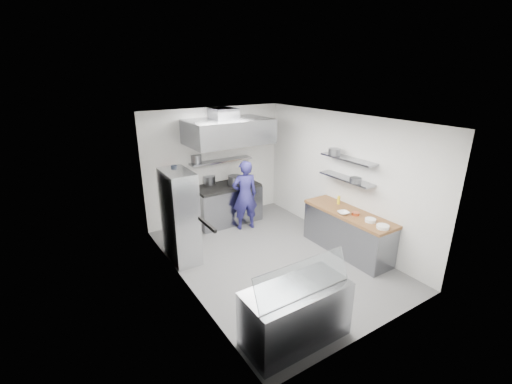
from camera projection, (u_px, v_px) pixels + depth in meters
floor at (272, 258)px, 6.97m from camera, size 5.00×5.00×0.00m
ceiling at (274, 119)px, 6.04m from camera, size 5.00×5.00×0.00m
wall_back at (215, 165)px, 8.49m from camera, size 3.60×2.80×0.02m
wall_front at (382, 248)px, 4.52m from camera, size 3.60×2.80×0.02m
wall_left at (183, 213)px, 5.60m from camera, size 2.80×5.00×0.02m
wall_right at (341, 178)px, 7.41m from camera, size 2.80×5.00×0.02m
gas_range at (227, 204)px, 8.54m from camera, size 1.60×0.80×0.90m
cooktop at (227, 186)px, 8.38m from camera, size 1.57×0.78×0.06m
stock_pot_left at (210, 180)px, 8.44m from camera, size 0.28×0.28×0.20m
stock_pot_mid at (235, 180)px, 8.34m from camera, size 0.33×0.33×0.24m
over_range_shelf at (221, 161)px, 8.38m from camera, size 1.60×0.30×0.04m
shelf_pot_a at (196, 158)px, 8.15m from camera, size 0.25×0.25×0.18m
extractor_hood at (229, 131)px, 7.79m from camera, size 1.90×1.15×0.55m
hood_duct at (223, 113)px, 7.84m from camera, size 0.55×0.55×0.24m
red_firebox at (167, 172)px, 7.81m from camera, size 0.22×0.10×0.26m
chef at (245, 195)px, 8.04m from camera, size 0.68×0.52×1.68m
wire_rack at (180, 217)px, 6.65m from camera, size 0.50×0.90×1.85m
rack_bin_a at (179, 221)px, 6.77m from camera, size 0.17×0.22×0.20m
rack_bin_b at (169, 191)px, 6.94m from camera, size 0.14×0.18×0.16m
rack_jar at (174, 170)px, 6.59m from camera, size 0.12×0.12×0.18m
knife_strip at (207, 224)px, 4.84m from camera, size 0.04×0.55×0.05m
prep_counter_base at (347, 233)px, 7.10m from camera, size 0.62×2.00×0.84m
prep_counter_top at (349, 213)px, 6.95m from camera, size 0.65×2.04×0.06m
plate_stack_a at (383, 227)px, 6.21m from camera, size 0.23×0.23×0.06m
plate_stack_b at (370, 220)px, 6.48m from camera, size 0.20×0.20×0.06m
copper_pan at (356, 214)px, 6.78m from camera, size 0.15×0.15×0.06m
squeeze_bottle at (339, 200)px, 7.32m from camera, size 0.06×0.06×0.18m
mixing_bowl at (343, 213)px, 6.82m from camera, size 0.26×0.26×0.05m
wall_shelf_lower at (346, 179)px, 7.06m from camera, size 0.30×1.30×0.04m
wall_shelf_upper at (348, 159)px, 6.92m from camera, size 0.30×1.30×0.04m
shelf_pot_c at (355, 180)px, 6.73m from camera, size 0.24×0.24×0.10m
shelf_pot_d at (334, 152)px, 7.12m from camera, size 0.25×0.25×0.14m
display_case at (296, 314)px, 4.73m from camera, size 1.50×0.70×0.85m
display_glass at (303, 278)px, 4.42m from camera, size 1.47×0.19×0.42m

